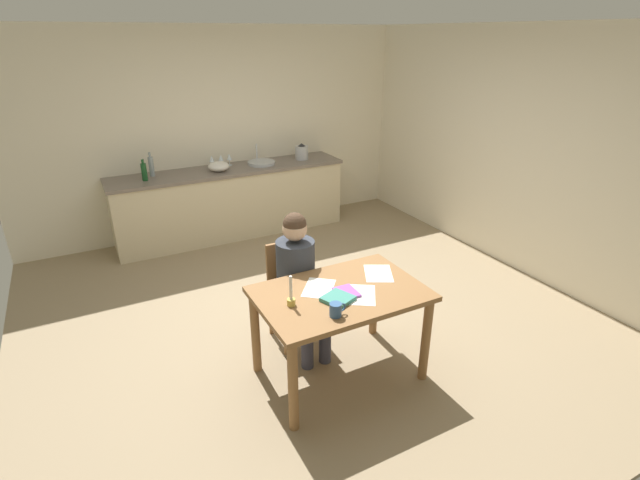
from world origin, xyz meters
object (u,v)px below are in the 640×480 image
book_magazine (338,299)px  bottle_vinegar (151,166)px  person_seated (299,275)px  wine_glass_back_left (212,159)px  mixing_bowl (219,166)px  book_cookery (347,292)px  coffee_mug (336,310)px  sink_unit (261,163)px  stovetop_kettle (302,152)px  wine_glass_near_sink (229,157)px  dining_table (340,305)px  bottle_oil (144,172)px  candlestick (291,298)px  wine_glass_by_kettle (221,158)px  chair_at_table (292,287)px

book_magazine → bottle_vinegar: size_ratio=0.66×
person_seated → wine_glass_back_left: (0.11, 2.81, 0.33)m
book_magazine → mixing_bowl: 3.21m
person_seated → book_cookery: size_ratio=6.35×
coffee_mug → sink_unit: 3.53m
coffee_mug → stovetop_kettle: (1.41, 3.42, 0.20)m
coffee_mug → wine_glass_near_sink: bearing=83.2°
mixing_bowl → dining_table: bearing=-90.6°
dining_table → book_cookery: book_cookery is taller
person_seated → bottle_oil: (-0.76, 2.60, 0.33)m
candlestick → book_magazine: 0.34m
bottle_oil → wine_glass_by_kettle: (0.98, 0.21, 0.00)m
book_cookery → bottle_oil: 3.28m
book_cookery → wine_glass_by_kettle: bearing=90.4°
dining_table → person_seated: 0.51m
chair_at_table → bottle_oil: 2.62m
mixing_bowl → wine_glass_near_sink: bearing=45.0°
bottle_oil → wine_glass_back_left: size_ratio=1.64×
dining_table → candlestick: (-0.40, -0.01, 0.18)m
dining_table → bottle_vinegar: size_ratio=4.26×
dining_table → bottle_vinegar: bearing=102.9°
dining_table → person_seated: size_ratio=1.03×
bottle_vinegar → mixing_bowl: size_ratio=1.10×
bottle_oil → mixing_bowl: bearing=-0.0°
candlestick → book_cookery: (0.43, -0.04, -0.05)m
book_cookery → bottle_oil: size_ratio=0.75×
dining_table → book_cookery: size_ratio=6.54×
dining_table → book_cookery: bearing=-60.8°
book_magazine → wine_glass_by_kettle: 3.43m
mixing_bowl → stovetop_kettle: (1.19, 0.06, 0.04)m
bottle_vinegar → bottle_oil: bearing=-125.2°
dining_table → mixing_bowl: 3.12m
bottle_vinegar → wine_glass_by_kettle: (0.87, 0.05, -0.01)m
candlestick → wine_glass_near_sink: wine_glass_near_sink is taller
wine_glass_near_sink → mixing_bowl: bearing=-135.0°
coffee_mug → bottle_oil: (-0.67, 3.37, 0.21)m
candlestick → bottle_oil: 3.15m
candlestick → wine_glass_back_left: size_ratio=1.50×
sink_unit → bottle_vinegar: bearing=176.1°
chair_at_table → bottle_vinegar: 2.74m
wine_glass_back_left → chair_at_table: bearing=-92.2°
candlestick → sink_unit: (1.02, 3.17, 0.11)m
book_cookery → bottle_oil: bottle_oil is taller
bottle_oil → wine_glass_back_left: (0.86, 0.21, 0.00)m
candlestick → sink_unit: bearing=72.1°
coffee_mug → wine_glass_by_kettle: 3.59m
dining_table → wine_glass_by_kettle: size_ratio=7.99×
chair_at_table → wine_glass_near_sink: wine_glass_near_sink is taller
candlestick → mixing_bowl: 3.14m
sink_unit → wine_glass_by_kettle: 0.53m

